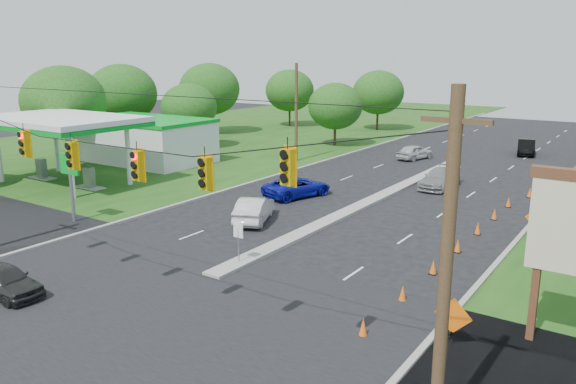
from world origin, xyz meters
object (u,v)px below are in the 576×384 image
Objects in this scene: gas_station at (133,137)px; blue_pickup at (297,187)px; black_sedan at (5,281)px; white_sedan at (254,209)px.

gas_station is 18.81m from blue_pickup.
white_sedan is (1.97, 14.22, 0.09)m from black_sedan.
black_sedan is at bearing 57.91° from white_sedan.
gas_station is 4.36× the size of white_sedan.
blue_pickup is (0.77, 20.75, 0.04)m from black_sedan.
gas_station is 28.68m from black_sedan.
white_sedan is at bearing -22.21° from gas_station.
gas_station is 3.91× the size of blue_pickup.
black_sedan is 0.77× the size of blue_pickup.
black_sedan is 20.77m from blue_pickup.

